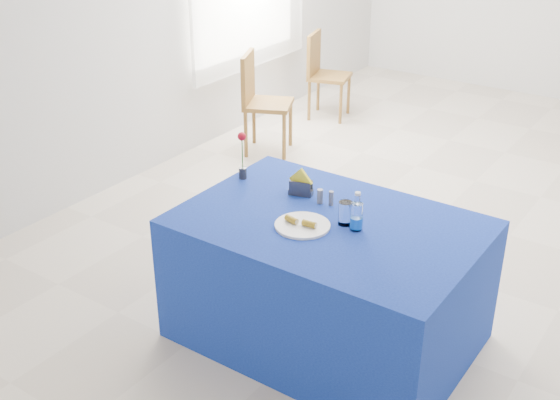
# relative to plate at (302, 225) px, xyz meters

# --- Properties ---
(floor) EXTENTS (7.00, 7.00, 0.00)m
(floor) POSITION_rel_plate_xyz_m (0.03, 1.94, -0.77)
(floor) COLOR beige
(floor) RESTS_ON ground
(plate) EXTENTS (0.30, 0.30, 0.01)m
(plate) POSITION_rel_plate_xyz_m (0.00, 0.00, 0.00)
(plate) COLOR white
(plate) RESTS_ON blue_table
(drinking_glass) EXTENTS (0.08, 0.08, 0.13)m
(drinking_glass) POSITION_rel_plate_xyz_m (0.17, 0.15, 0.06)
(drinking_glass) COLOR white
(drinking_glass) RESTS_ON blue_table
(salt_shaker) EXTENTS (0.03, 0.03, 0.08)m
(salt_shaker) POSITION_rel_plate_xyz_m (-0.07, 0.29, 0.04)
(salt_shaker) COLOR slate
(salt_shaker) RESTS_ON blue_table
(pepper_shaker) EXTENTS (0.03, 0.03, 0.08)m
(pepper_shaker) POSITION_rel_plate_xyz_m (-0.01, 0.30, 0.04)
(pepper_shaker) COLOR slate
(pepper_shaker) RESTS_ON blue_table
(blue_table) EXTENTS (1.60, 1.10, 0.76)m
(blue_table) POSITION_rel_plate_xyz_m (0.08, 0.14, -0.39)
(blue_table) COLOR navy
(blue_table) RESTS_ON floor
(water_bottle) EXTENTS (0.07, 0.07, 0.21)m
(water_bottle) POSITION_rel_plate_xyz_m (0.25, 0.14, 0.06)
(water_bottle) COLOR white
(water_bottle) RESTS_ON blue_table
(napkin_holder) EXTENTS (0.15, 0.09, 0.17)m
(napkin_holder) POSITION_rel_plate_xyz_m (-0.22, 0.32, 0.04)
(napkin_holder) COLOR #37373C
(napkin_holder) RESTS_ON blue_table
(rose_vase) EXTENTS (0.05, 0.05, 0.30)m
(rose_vase) POSITION_rel_plate_xyz_m (-0.63, 0.31, 0.14)
(rose_vase) COLOR #232327
(rose_vase) RESTS_ON blue_table
(chair_win_a) EXTENTS (0.55, 0.55, 0.93)m
(chair_win_a) POSITION_rel_plate_xyz_m (-1.92, 2.23, -0.23)
(chair_win_a) COLOR brown
(chair_win_a) RESTS_ON floor
(chair_win_b) EXTENTS (0.49, 0.49, 0.89)m
(chair_win_b) POSITION_rel_plate_xyz_m (-1.95, 3.40, -0.25)
(chair_win_b) COLOR brown
(chair_win_b) RESTS_ON floor
(banana_pieces) EXTENTS (0.19, 0.06, 0.03)m
(banana_pieces) POSITION_rel_plate_xyz_m (-0.01, -0.01, 0.02)
(banana_pieces) COLOR gold
(banana_pieces) RESTS_ON plate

